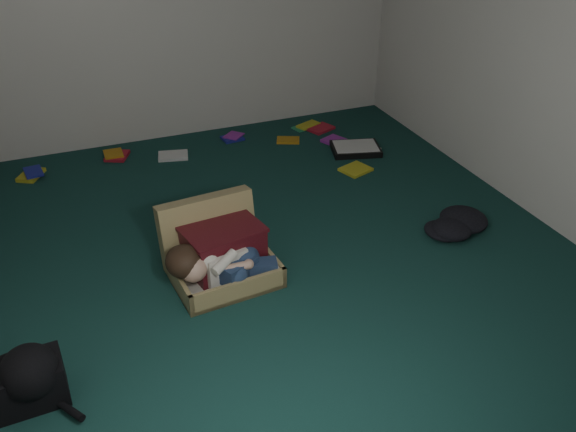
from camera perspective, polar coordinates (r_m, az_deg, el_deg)
floor at (r=4.38m, az=-0.73°, el=-2.98°), size 4.50×4.50×0.00m
wall_front at (r=2.07m, az=22.24°, el=-5.47°), size 4.50×0.00×4.50m
wall_right at (r=4.86m, az=22.57°, el=15.15°), size 0.00×4.50×4.50m
suitcase at (r=4.09m, az=-6.58°, el=-3.52°), size 0.72×0.70×0.48m
person at (r=3.92m, az=-6.35°, el=-4.43°), size 0.72×0.34×0.30m
maroon_bin at (r=4.08m, az=-6.17°, el=-3.05°), size 0.57×0.49×0.35m
backpack at (r=3.47m, az=-23.13°, el=-14.06°), size 0.46×0.38×0.27m
clothing_pile at (r=4.71m, az=15.55°, el=-0.54°), size 0.43×0.36×0.14m
paper_tray at (r=5.81m, az=6.34°, el=6.28°), size 0.52×0.44×0.06m
book_scatter at (r=5.85m, az=-3.05°, el=6.42°), size 3.20×1.33×0.02m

